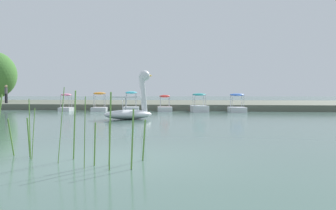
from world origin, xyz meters
The scene contains 11 objects.
ground_plane centered at (0.00, 0.00, 0.00)m, with size 570.74×570.74×0.00m, color #47665B.
shore_bank_far centered at (0.00, 37.20, 0.26)m, with size 121.47×26.11×0.51m, color #5B6051.
swan_boat centered at (-2.82, 12.98, 0.62)m, with size 2.95×2.28×2.70m.
pedal_boat_blue centered at (3.20, 22.86, 0.44)m, with size 1.49×2.21×1.44m.
pedal_boat_teal centered at (0.25, 23.07, 0.45)m, with size 1.70×2.57×1.46m.
pedal_boat_red centered at (-2.51, 23.08, 0.36)m, with size 1.45×1.97×1.32m.
pedal_boat_cyan centered at (-5.17, 22.66, 0.47)m, with size 1.62×2.28×1.61m.
pedal_boat_orange centered at (-7.94, 23.08, 0.44)m, with size 1.55×2.08×1.55m.
pedal_boat_pink centered at (-10.70, 22.78, 0.48)m, with size 1.13×1.83×1.44m.
person_on_path centered at (-18.93, 27.64, 1.48)m, with size 0.24×0.26×1.77m.
reed_clump_foreground centered at (-0.84, -0.64, 0.59)m, with size 3.13×1.33×1.51m.
Camera 1 is at (2.38, -8.11, 1.37)m, focal length 42.13 mm.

